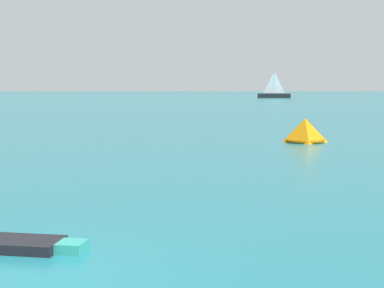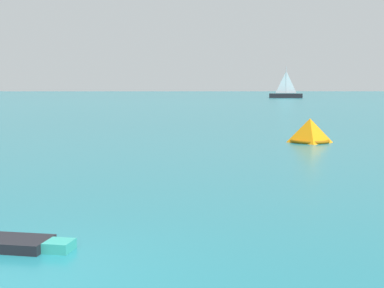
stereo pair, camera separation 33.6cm
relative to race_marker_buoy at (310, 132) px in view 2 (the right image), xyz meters
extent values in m
cube|color=teal|center=(-6.42, -13.85, -0.33)|extent=(0.40, 0.42, 0.14)
pyramid|color=orange|center=(0.00, 0.00, 0.06)|extent=(1.32, 1.32, 0.91)
torus|color=#915407|center=(0.00, 0.00, -0.33)|extent=(1.50, 1.50, 0.12)
cube|color=black|center=(13.57, 78.18, 0.00)|extent=(6.05, 2.83, 0.79)
cylinder|color=#B2B2B7|center=(13.57, 78.18, 2.79)|extent=(0.12, 0.12, 4.79)
pyramid|color=white|center=(13.57, 78.18, 2.44)|extent=(2.58, 0.65, 3.89)
camera|label=1|loc=(-5.15, -20.89, 1.74)|focal=52.05mm
camera|label=2|loc=(-4.81, -20.90, 1.74)|focal=52.05mm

